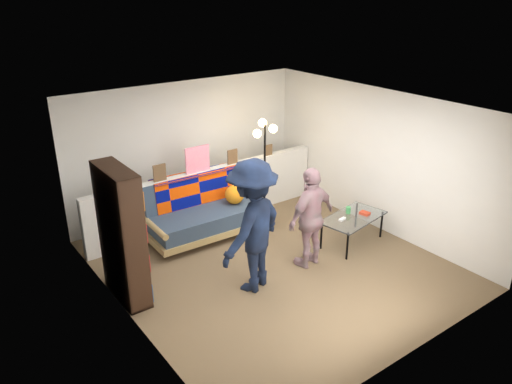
# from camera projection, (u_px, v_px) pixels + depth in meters

# --- Properties ---
(ground) EXTENTS (5.00, 5.00, 0.00)m
(ground) POSITION_uv_depth(u_px,v_px,m) (272.00, 264.00, 7.57)
(ground) COLOR brown
(ground) RESTS_ON ground
(room_shell) EXTENTS (4.60, 5.05, 2.45)m
(room_shell) POSITION_uv_depth(u_px,v_px,m) (253.00, 151.00, 7.27)
(room_shell) COLOR silver
(room_shell) RESTS_ON ground
(half_wall_ledge) EXTENTS (4.45, 0.15, 1.00)m
(half_wall_ledge) POSITION_uv_depth(u_px,v_px,m) (209.00, 196.00, 8.71)
(half_wall_ledge) COLOR silver
(half_wall_ledge) RESTS_ON ground
(ledge_decor) EXTENTS (2.97, 0.02, 0.45)m
(ledge_decor) POSITION_uv_depth(u_px,v_px,m) (196.00, 162.00, 8.31)
(ledge_decor) COLOR brown
(ledge_decor) RESTS_ON half_wall_ledge
(futon_sofa) EXTENTS (2.09, 1.06, 0.88)m
(futon_sofa) POSITION_uv_depth(u_px,v_px,m) (207.00, 211.00, 8.35)
(futon_sofa) COLOR tan
(futon_sofa) RESTS_ON ground
(bookshelf) EXTENTS (0.31, 0.92, 1.85)m
(bookshelf) POSITION_uv_depth(u_px,v_px,m) (122.00, 239.00, 6.48)
(bookshelf) COLOR black
(bookshelf) RESTS_ON ground
(coffee_table) EXTENTS (1.21, 0.81, 0.58)m
(coffee_table) POSITION_uv_depth(u_px,v_px,m) (353.00, 218.00, 8.03)
(coffee_table) COLOR black
(coffee_table) RESTS_ON ground
(floor_lamp) EXTENTS (0.39, 0.33, 1.80)m
(floor_lamp) POSITION_uv_depth(u_px,v_px,m) (264.00, 150.00, 8.64)
(floor_lamp) COLOR black
(floor_lamp) RESTS_ON ground
(person_left) EXTENTS (1.38, 1.10, 1.87)m
(person_left) POSITION_uv_depth(u_px,v_px,m) (252.00, 226.00, 6.66)
(person_left) COLOR black
(person_left) RESTS_ON ground
(person_right) EXTENTS (0.95, 0.50, 1.55)m
(person_right) POSITION_uv_depth(u_px,v_px,m) (311.00, 217.00, 7.29)
(person_right) COLOR #CD8495
(person_right) RESTS_ON ground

